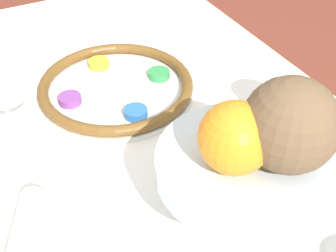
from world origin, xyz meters
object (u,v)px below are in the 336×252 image
Objects in this scene: fruit_stand at (243,169)px; napkin_roll at (21,252)px; orange_fruit at (235,138)px; cup_mid at (278,99)px; seder_plate at (116,87)px; coconut at (290,125)px.

fruit_stand is 1.23× the size of napkin_roll.
orange_fruit is 0.28m from cup_mid.
seder_plate is 1.26× the size of fruit_stand.
napkin_roll is 0.47m from cup_mid.
napkin_roll is at bearing -78.54° from cup_mid.
fruit_stand is 0.09m from coconut.
coconut reaches higher than orange_fruit.
cup_mid is at bearing 101.46° from napkin_roll.
orange_fruit reaches higher than napkin_roll.
cup_mid is (-0.18, 0.15, -0.13)m from coconut.
seder_plate is 2.45× the size of coconut.
cup_mid is (-0.15, 0.18, -0.05)m from fruit_stand.
cup_mid is (-0.16, 0.20, -0.12)m from orange_fruit.
fruit_stand is 3.09× the size of cup_mid.
cup_mid reaches higher than seder_plate.
coconut is (0.03, 0.04, 0.08)m from fruit_stand.
coconut is at bearing 68.74° from orange_fruit.
fruit_stand is (0.34, 0.04, 0.07)m from seder_plate.
cup_mid is at bearing 141.08° from coconut.
seder_plate is at bearing 139.35° from napkin_roll.
coconut is at bearing 74.60° from napkin_roll.
napkin_roll is at bearing -104.01° from orange_fruit.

